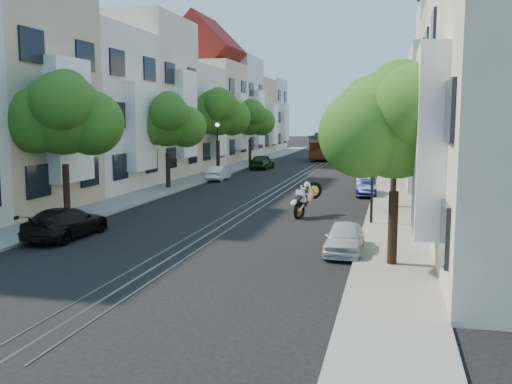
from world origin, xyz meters
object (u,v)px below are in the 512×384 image
Objects in this scene: parked_car_e_near at (344,238)px; parked_car_w_near at (66,223)px; tree_w_c at (218,113)px; tree_e_c at (396,119)px; sportbike_rider at (305,197)px; lamp_east at (373,160)px; tree_w_d at (250,119)px; tree_w_b at (168,122)px; lamp_west at (217,141)px; parked_car_e_mid at (366,187)px; tree_e_a at (398,126)px; tree_w_a at (64,116)px; parked_car_w_mid at (218,173)px; tree_e_b at (397,116)px; cable_car at (323,145)px; parked_car_e_far at (374,167)px; tree_e_d at (396,116)px; parked_car_w_far at (262,162)px.

parked_car_e_near is 10.73m from parked_car_w_near.
tree_e_c is at bearing -19.15° from tree_w_c.
tree_e_c is at bearing 95.71° from sportbike_rider.
tree_w_d is at bearing 112.80° from lamp_east.
tree_w_b is at bearing -157.38° from tree_e_c.
lamp_west reaches higher than parked_car_e_mid.
tree_w_a reaches higher than tree_e_a.
lamp_west is at bearing -72.65° from parked_car_w_mid.
tree_e_b reaches higher than parked_car_w_mid.
tree_w_b reaches higher than lamp_east.
tree_w_d is at bearing 90.00° from tree_w_c.
tree_w_d is at bearing -133.51° from cable_car.
tree_e_a is 0.85× the size of cable_car.
parked_car_w_near is (2.01, -3.41, -4.13)m from tree_w_a.
parked_car_e_mid is (12.74, 11.73, -4.19)m from tree_w_a.
tree_e_c reaches higher than lamp_west.
tree_w_a is 1.61× the size of lamp_east.
tree_w_c is (-14.40, 5.00, 0.47)m from tree_e_c.
tree_w_a reaches higher than parked_car_w_near.
tree_e_a is 1.90× the size of parked_car_e_mid.
tree_w_b reaches higher than parked_car_e_far.
parked_car_e_mid is 13.97m from parked_car_e_far.
tree_w_c reaches higher than cable_car.
tree_w_d is 34.73m from lamp_east.
tree_w_a is at bearing -90.00° from tree_w_b.
tree_e_c reaches higher than parked_car_e_mid.
tree_w_a is at bearing -122.21° from parked_car_e_far.
parked_car_w_near is (-10.73, -15.15, 0.06)m from parked_car_e_mid.
sportbike_rider is 7.47m from parked_car_e_near.
tree_e_d is at bearing 90.00° from tree_e_c.
tree_w_d is (-0.00, 11.00, -0.47)m from tree_w_c.
parked_car_e_far is at bearing 25.51° from lamp_west.
parked_car_w_mid is (-11.20, -7.75, -0.06)m from parked_car_e_far.
tree_w_d is at bearing 130.28° from sportbike_rider.
lamp_west is 19.06m from sportbike_rider.
lamp_west is 8.47m from parked_car_w_far.
sportbike_rider is at bearing -60.05° from lamp_west.
tree_e_c is 0.95× the size of tree_e_d.
tree_w_c reaches higher than parked_car_w_near.
tree_w_c is at bearing 115.34° from parked_car_e_near.
parked_car_w_far reaches higher than parked_car_e_near.
tree_e_a reaches higher than lamp_west.
tree_w_c is 1.64× the size of parked_car_e_far.
cable_car is at bearing 97.47° from parked_car_e_near.
tree_e_c is 8.84m from parked_car_e_far.
lamp_east is (-0.96, -26.98, -2.02)m from tree_e_d.
tree_e_c is 24.32m from cable_car.
cable_car is at bearing 117.18° from sportbike_rider.
tree_w_b is 1.45× the size of parked_car_e_far.
lamp_west reaches higher than cable_car.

